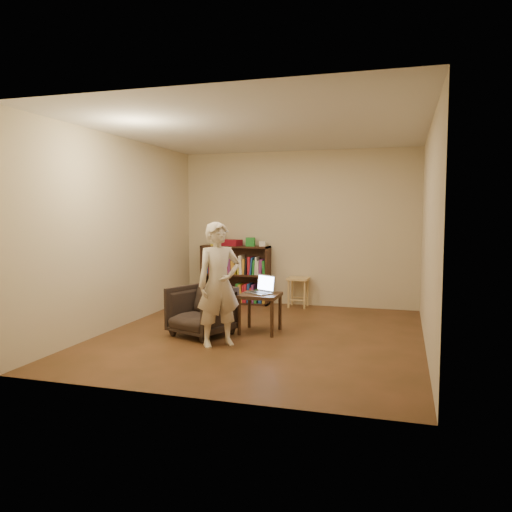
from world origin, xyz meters
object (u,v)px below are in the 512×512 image
(person, at_px, (219,284))
(side_table, at_px, (260,300))
(stool, at_px, (298,283))
(laptop, at_px, (262,289))
(bookshelf, at_px, (236,278))
(armchair, at_px, (202,311))

(person, bearing_deg, side_table, 29.44)
(stool, bearing_deg, laptop, -93.48)
(stool, bearing_deg, bookshelf, 176.72)
(armchair, distance_m, side_table, 0.78)
(bookshelf, relative_size, stool, 2.43)
(stool, height_order, side_table, side_table)
(side_table, bearing_deg, stool, 86.21)
(stool, height_order, armchair, armchair)
(laptop, bearing_deg, bookshelf, 148.81)
(side_table, height_order, person, person)
(armchair, bearing_deg, side_table, 50.13)
(side_table, relative_size, person, 0.35)
(armchair, relative_size, person, 0.48)
(side_table, distance_m, person, 0.88)
(stool, bearing_deg, person, -98.75)
(laptop, height_order, person, person)
(armchair, distance_m, person, 0.69)
(stool, height_order, laptop, laptop)
(armchair, relative_size, laptop, 1.73)
(laptop, bearing_deg, armchair, -117.79)
(bookshelf, distance_m, stool, 1.12)
(bookshelf, distance_m, armchair, 2.33)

